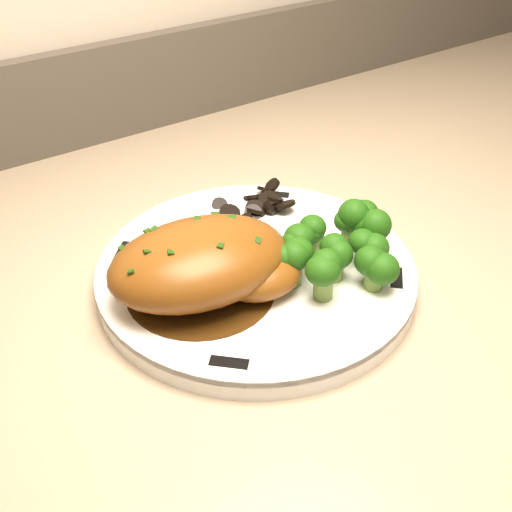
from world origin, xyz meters
TOP-DOWN VIEW (x-y plane):
  - counter at (0.27, 1.67)m, footprint 2.01×0.66m
  - plate at (0.10, 1.63)m, footprint 0.32×0.32m
  - rim_accent_0 at (0.19, 1.72)m, footprint 0.03×0.03m
  - rim_accent_1 at (0.01, 1.72)m, footprint 0.03×0.03m
  - rim_accent_2 at (0.01, 1.54)m, footprint 0.03×0.03m
  - rim_accent_3 at (0.19, 1.55)m, footprint 0.03×0.03m
  - gravy_pool at (0.04, 1.63)m, footprint 0.13×0.13m
  - chicken_breast at (0.05, 1.63)m, footprint 0.17×0.13m
  - mushroom_pile at (0.15, 1.70)m, footprint 0.09×0.07m
  - broccoli_florets at (0.16, 1.59)m, footprint 0.13×0.10m

SIDE VIEW (x-z plane):
  - counter at x=0.27m, z-range -0.06..0.93m
  - plate at x=0.10m, z-range 0.87..0.89m
  - rim_accent_0 at x=0.19m, z-range 0.89..0.89m
  - rim_accent_1 at x=0.01m, z-range 0.89..0.89m
  - rim_accent_2 at x=0.01m, z-range 0.89..0.89m
  - rim_accent_3 at x=0.19m, z-range 0.89..0.89m
  - gravy_pool at x=0.04m, z-range 0.89..0.89m
  - mushroom_pile at x=0.15m, z-range 0.88..0.90m
  - broccoli_florets at x=0.16m, z-range 0.89..0.93m
  - chicken_breast at x=0.05m, z-range 0.89..0.95m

